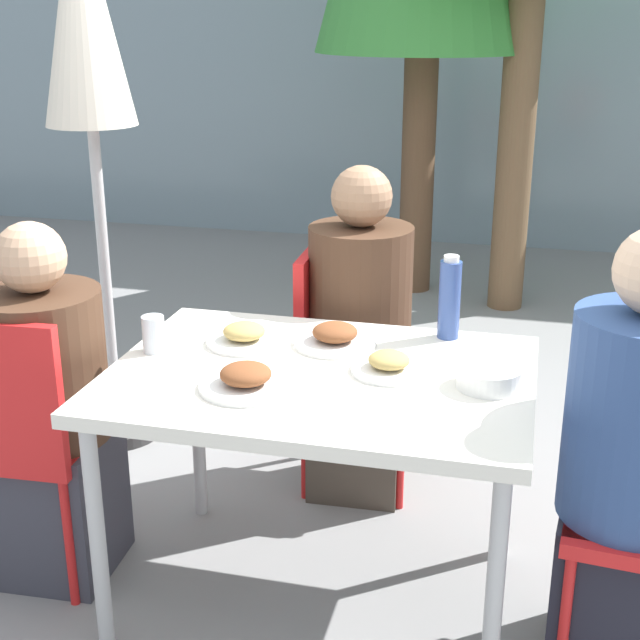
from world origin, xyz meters
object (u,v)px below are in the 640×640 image
at_px(bottle, 450,298).
at_px(drinking_cup, 153,334).
at_px(chair_far, 339,348).
at_px(closed_umbrella, 86,42).
at_px(chair_left, 19,427).
at_px(person_right, 633,476).
at_px(salad_bowl, 489,377).
at_px(person_left, 48,418).
at_px(person_far, 359,345).

bearing_deg(bottle, drinking_cup, -158.33).
xyz_separation_m(chair_far, drinking_cup, (-0.39, -0.68, 0.27)).
bearing_deg(closed_umbrella, chair_left, -78.14).
bearing_deg(bottle, person_right, -40.04).
relative_size(bottle, salad_bowl, 1.50).
bearing_deg(salad_bowl, chair_left, -174.43).
distance_m(person_left, closed_umbrella, 1.39).
height_order(chair_left, person_left, person_left).
bearing_deg(bottle, chair_far, 138.85).
xyz_separation_m(person_far, bottle, (0.33, -0.32, 0.30)).
height_order(closed_umbrella, drinking_cup, closed_umbrella).
bearing_deg(person_left, drinking_cup, 9.87).
xyz_separation_m(person_left, salad_bowl, (1.28, 0.05, 0.24)).
relative_size(chair_left, salad_bowl, 5.20).
distance_m(closed_umbrella, salad_bowl, 1.92).
relative_size(bottle, drinking_cup, 2.37).
distance_m(bottle, salad_bowl, 0.39).
bearing_deg(closed_umbrella, salad_bowl, -29.04).
height_order(chair_left, bottle, bottle).
xyz_separation_m(chair_left, salad_bowl, (1.32, 0.13, 0.24)).
height_order(person_left, closed_umbrella, closed_umbrella).
xyz_separation_m(chair_left, drinking_cup, (0.37, 0.16, 0.27)).
bearing_deg(chair_far, drinking_cup, -32.07).
distance_m(chair_left, salad_bowl, 1.35).
relative_size(person_right, bottle, 4.74).
xyz_separation_m(person_far, drinking_cup, (-0.48, -0.64, 0.23)).
height_order(chair_left, person_right, person_right).
bearing_deg(person_far, closed_umbrella, -102.11).
relative_size(chair_far, closed_umbrella, 0.42).
height_order(person_right, chair_far, person_right).
height_order(bottle, drinking_cup, bottle).
bearing_deg(person_far, person_right, 46.47).
relative_size(person_left, drinking_cup, 10.38).
bearing_deg(chair_left, salad_bowl, 2.74).
relative_size(person_far, closed_umbrella, 0.57).
relative_size(chair_left, bottle, 3.46).
bearing_deg(person_right, bottle, -34.48).
distance_m(closed_umbrella, drinking_cup, 1.26).
distance_m(chair_left, closed_umbrella, 1.44).
xyz_separation_m(person_far, closed_umbrella, (-1.05, 0.19, 0.99)).
relative_size(person_far, drinking_cup, 11.05).
height_order(chair_left, closed_umbrella, closed_umbrella).
bearing_deg(drinking_cup, person_far, 53.23).
height_order(chair_left, drinking_cup, chair_left).
bearing_deg(closed_umbrella, chair_far, -8.12).
relative_size(chair_left, drinking_cup, 8.21).
bearing_deg(closed_umbrella, person_far, -10.00).
height_order(chair_far, bottle, bottle).
height_order(person_left, person_far, person_far).
bearing_deg(person_right, chair_left, 7.00).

